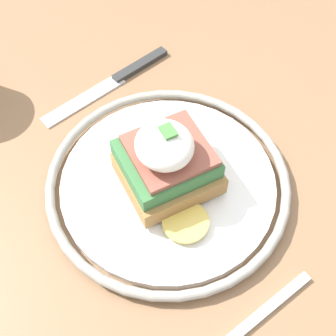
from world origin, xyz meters
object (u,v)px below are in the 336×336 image
(sandwich, at_px, (167,162))
(knife, at_px, (117,79))
(plate, at_px, (168,183))
(fork, at_px, (243,329))

(sandwich, bearing_deg, knife, -5.08)
(sandwich, relative_size, knife, 0.65)
(plate, bearing_deg, knife, -4.79)
(plate, height_order, sandwich, sandwich)
(sandwich, height_order, fork, sandwich)
(plate, distance_m, sandwich, 0.04)
(fork, distance_m, knife, 0.33)
(fork, relative_size, knife, 0.80)
(knife, bearing_deg, plate, 175.21)
(sandwich, distance_m, fork, 0.17)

